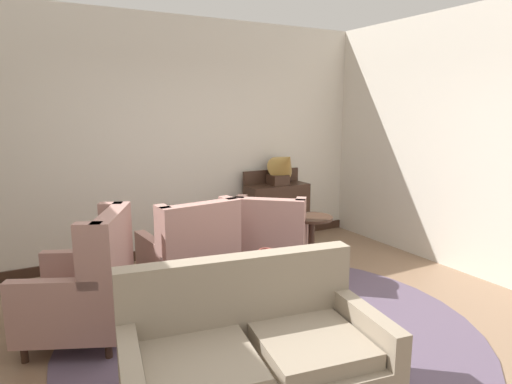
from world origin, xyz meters
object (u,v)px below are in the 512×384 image
armchair_near_sideboard (87,287)px  armchair_back_corner (273,242)px  coffee_table (268,298)px  sideboard (277,210)px  settee (254,357)px  porcelain_vase (266,273)px  gramophone (284,165)px  armchair_near_window (191,258)px  side_table (311,243)px

armchair_near_sideboard → armchair_back_corner: bearing=126.0°
coffee_table → armchair_back_corner: (0.76, 1.19, 0.03)m
sideboard → settee: bearing=-123.7°
porcelain_vase → armchair_back_corner: armchair_back_corner is taller
gramophone → coffee_table: bearing=-125.0°
armchair_near_window → side_table: 1.35m
settee → armchair_near_sideboard: 1.65m
coffee_table → armchair_near_sideboard: size_ratio=0.85×
coffee_table → armchair_near_window: 1.13m
armchair_back_corner → side_table: (0.33, -0.27, 0.01)m
armchair_near_window → armchair_back_corner: bearing=179.8°
armchair_back_corner → armchair_near_sideboard: 2.06m
settee → gramophone: size_ratio=2.98×
armchair_back_corner → sideboard: sideboard is taller
coffee_table → side_table: bearing=40.3°
settee → side_table: size_ratio=2.28×
coffee_table → porcelain_vase: (-0.01, 0.02, 0.21)m
settee → armchair_near_window: (0.26, 1.79, 0.04)m
coffee_table → side_table: size_ratio=1.25×
side_table → sideboard: size_ratio=0.71×
coffee_table → settee: size_ratio=0.55×
armchair_near_sideboard → porcelain_vase: bearing=83.0°
porcelain_vase → side_table: (1.11, 0.91, -0.18)m
side_table → gramophone: size_ratio=1.31×
sideboard → gramophone: 0.65m
armchair_near_sideboard → side_table: bearing=118.1°
armchair_near_sideboard → side_table: size_ratio=1.48×
settee → gramophone: bearing=63.8°
porcelain_vase → armchair_back_corner: 1.42m
porcelain_vase → side_table: 1.45m
coffee_table → armchair_near_sideboard: 1.48m
porcelain_vase → gramophone: 2.71m
side_table → armchair_back_corner: bearing=141.5°
porcelain_vase → side_table: porcelain_vase is taller
armchair_near_window → gramophone: size_ratio=1.85×
gramophone → armchair_back_corner: bearing=-127.6°
armchair_back_corner → coffee_table: bearing=97.6°
armchair_near_sideboard → sideboard: 3.12m
armchair_near_sideboard → side_table: (2.35, 0.15, -0.02)m
settee → armchair_near_sideboard: armchair_near_sideboard is taller
porcelain_vase → gramophone: size_ratio=0.58×
armchair_near_sideboard → sideboard: bearing=143.2°
porcelain_vase → armchair_near_window: bearing=102.0°
armchair_near_window → side_table: size_ratio=1.41×
armchair_near_sideboard → gramophone: bearing=141.3°
coffee_table → armchair_near_sideboard: bearing=148.1°
sideboard → gramophone: bearing=-61.0°
armchair_back_corner → side_table: size_ratio=1.51×
porcelain_vase → sideboard: 2.72m
side_table → settee: bearing=-134.7°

